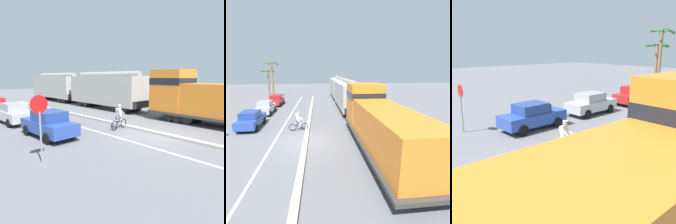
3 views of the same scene
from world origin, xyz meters
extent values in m
plane|color=slate|center=(0.00, 0.00, 0.00)|extent=(120.00, 120.00, 0.00)
cube|color=#B2AD9E|center=(0.00, 6.00, 0.08)|extent=(0.36, 36.00, 0.16)
cube|color=silver|center=(-2.40, 6.00, 0.00)|extent=(0.14, 36.00, 0.01)
cube|color=orange|center=(5.17, -2.70, 1.90)|extent=(2.70, 9.86, 2.40)
cube|color=orange|center=(5.17, 2.30, 2.45)|extent=(2.80, 2.80, 3.50)
cube|color=black|center=(5.17, 2.30, 3.24)|extent=(2.83, 2.83, 0.56)
cube|color=#383533|center=(5.17, -2.10, 0.70)|extent=(3.10, 11.60, 0.20)
cylinder|color=#4C4947|center=(5.17, -2.10, 0.55)|extent=(1.10, 3.00, 1.10)
cylinder|color=black|center=(5.17, 1.89, 0.50)|extent=(2.40, 1.00, 1.00)
cylinder|color=black|center=(5.17, 1.09, 0.50)|extent=(2.40, 1.00, 1.00)
cylinder|color=black|center=(5.17, 0.29, 0.50)|extent=(2.40, 1.00, 1.00)
cylinder|color=black|center=(5.17, -4.49, 0.50)|extent=(2.40, 1.00, 1.00)
cylinder|color=black|center=(5.17, -5.29, 0.50)|extent=(2.40, 1.00, 1.00)
cylinder|color=black|center=(5.17, -6.09, 0.50)|extent=(2.40, 1.00, 1.00)
cube|color=#B1AFA7|center=(5.17, 10.90, 2.15)|extent=(2.90, 10.40, 3.10)
cylinder|color=gray|center=(5.17, 10.90, 3.88)|extent=(0.60, 9.88, 0.60)
cube|color=black|center=(5.17, 16.15, 0.95)|extent=(2.61, 0.10, 0.70)
cube|color=black|center=(5.17, 5.65, 0.95)|extent=(2.61, 0.10, 0.70)
cylinder|color=black|center=(5.17, 14.67, 0.45)|extent=(2.46, 0.90, 0.90)
cylinder|color=black|center=(5.17, 13.57, 0.45)|extent=(2.46, 0.90, 0.90)
cylinder|color=black|center=(5.17, 8.23, 0.45)|extent=(2.46, 0.90, 0.90)
cylinder|color=black|center=(5.17, 7.13, 0.45)|extent=(2.46, 0.90, 0.90)
cube|color=#B2AFA8|center=(5.17, 22.50, 2.15)|extent=(2.90, 10.40, 3.10)
cylinder|color=#97958F|center=(5.17, 22.50, 3.88)|extent=(0.60, 9.88, 0.60)
cube|color=black|center=(5.17, 27.75, 0.95)|extent=(2.61, 0.10, 0.70)
cube|color=black|center=(5.17, 17.25, 0.95)|extent=(2.61, 0.10, 0.70)
cylinder|color=black|center=(5.17, 26.27, 0.45)|extent=(2.46, 0.90, 0.90)
cylinder|color=black|center=(5.17, 25.17, 0.45)|extent=(2.46, 0.90, 0.90)
cylinder|color=black|center=(5.17, 19.83, 0.45)|extent=(2.46, 0.90, 0.90)
cylinder|color=black|center=(5.17, 18.73, 0.45)|extent=(2.46, 0.90, 0.90)
cube|color=#28479E|center=(-5.38, 4.08, 0.67)|extent=(1.84, 4.25, 0.70)
cube|color=navy|center=(-5.37, 3.93, 1.32)|extent=(1.56, 1.95, 0.60)
cube|color=#1E232D|center=(-5.41, 4.93, 1.27)|extent=(1.43, 0.17, 0.51)
cylinder|color=black|center=(-6.23, 5.36, 0.32)|extent=(0.24, 0.65, 0.64)
cylinder|color=black|center=(-4.61, 5.41, 0.32)|extent=(0.24, 0.65, 0.64)
cylinder|color=black|center=(-6.14, 2.76, 0.32)|extent=(0.24, 0.65, 0.64)
cylinder|color=black|center=(-4.53, 2.81, 0.32)|extent=(0.24, 0.65, 0.64)
cube|color=#B7BABF|center=(-5.60, 9.62, 0.67)|extent=(1.82, 4.25, 0.70)
cube|color=#9C9EA2|center=(-5.59, 9.47, 1.32)|extent=(1.55, 1.94, 0.60)
cube|color=#1E232D|center=(-5.62, 10.47, 1.27)|extent=(1.43, 0.16, 0.51)
cylinder|color=black|center=(-6.44, 10.90, 0.32)|extent=(0.24, 0.65, 0.64)
cylinder|color=black|center=(-4.83, 10.95, 0.32)|extent=(0.24, 0.65, 0.64)
cylinder|color=black|center=(-6.36, 8.30, 0.32)|extent=(0.24, 0.65, 0.64)
cylinder|color=black|center=(-4.75, 8.34, 0.32)|extent=(0.24, 0.65, 0.64)
cube|color=red|center=(-5.51, 15.18, 0.67)|extent=(1.74, 4.22, 0.70)
cube|color=maroon|center=(-5.51, 15.03, 1.32)|extent=(1.52, 1.92, 0.60)
cube|color=#1E232D|center=(-5.50, 16.03, 1.27)|extent=(1.43, 0.14, 0.51)
cylinder|color=black|center=(-6.31, 16.49, 0.32)|extent=(0.23, 0.64, 0.64)
cylinder|color=black|center=(-4.69, 16.47, 0.32)|extent=(0.23, 0.64, 0.64)
cylinder|color=black|center=(-6.33, 13.88, 0.32)|extent=(0.23, 0.64, 0.64)
cylinder|color=black|center=(-4.72, 13.86, 0.32)|extent=(0.23, 0.64, 0.64)
torus|color=black|center=(-0.28, 2.77, 0.33)|extent=(0.66, 0.16, 0.66)
torus|color=black|center=(-1.32, 2.61, 0.33)|extent=(0.66, 0.16, 0.66)
cylinder|color=silver|center=(-0.80, 2.69, 0.63)|extent=(0.79, 0.17, 0.05)
cylinder|color=silver|center=(-0.70, 2.70, 0.45)|extent=(0.48, 0.12, 0.36)
cylinder|color=silver|center=(-1.02, 2.66, 0.78)|extent=(0.04, 0.04, 0.30)
cylinder|color=silver|center=(-0.36, 2.76, 0.88)|extent=(0.11, 0.48, 0.04)
cylinder|color=#38476B|center=(-0.93, 2.77, 0.68)|extent=(0.32, 0.18, 0.52)
cylinder|color=#38476B|center=(-0.90, 2.57, 0.68)|extent=(0.28, 0.18, 0.52)
cube|color=white|center=(-0.85, 2.68, 1.20)|extent=(0.38, 0.39, 0.57)
sphere|color=tan|center=(-0.78, 2.69, 1.59)|extent=(0.22, 0.22, 0.22)
cylinder|color=white|center=(-0.78, 2.69, 1.69)|extent=(0.22, 0.22, 0.05)
cylinder|color=white|center=(-0.68, 2.87, 1.20)|extent=(0.47, 0.16, 0.36)
cylinder|color=white|center=(-0.63, 2.55, 1.20)|extent=(0.47, 0.16, 0.36)
cylinder|color=#846647|center=(-8.97, 24.58, 2.60)|extent=(0.36, 0.36, 5.20)
cone|color=#2D7033|center=(-8.08, 24.71, 5.25)|extent=(0.56, 1.85, 0.63)
cone|color=#2D7033|center=(-8.48, 25.34, 5.25)|extent=(1.70, 1.25, 0.38)
cone|color=#2D7033|center=(-9.39, 25.38, 5.25)|extent=(1.75, 1.13, 0.39)
cone|color=#2D7033|center=(-9.87, 24.62, 5.25)|extent=(0.39, 1.84, 0.55)
cone|color=#2D7033|center=(-9.43, 23.82, 5.25)|extent=(1.71, 1.21, 0.38)
cone|color=#2D7033|center=(-8.49, 23.82, 5.25)|extent=(1.72, 1.24, 0.53)
cylinder|color=#846647|center=(-7.82, 23.28, 3.35)|extent=(0.36, 0.36, 6.70)
cone|color=#2D7033|center=(-6.93, 23.19, 6.75)|extent=(0.50, 1.85, 0.74)
cone|color=#2D7033|center=(-7.77, 24.18, 6.75)|extent=(1.84, 0.42, 0.58)
cone|color=#2D7033|center=(-8.72, 23.22, 6.75)|extent=(0.44, 1.82, 0.36)
cone|color=#2D7033|center=(-7.98, 22.39, 6.75)|extent=(1.84, 0.62, 0.36)
camera|label=1|loc=(-11.21, -8.00, 3.60)|focal=35.00mm
camera|label=2|loc=(1.05, -12.78, 5.35)|focal=28.00mm
camera|label=3|loc=(7.72, -4.85, 4.90)|focal=42.00mm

